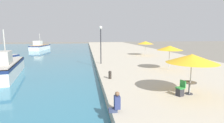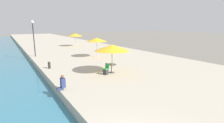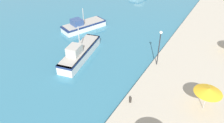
% 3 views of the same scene
% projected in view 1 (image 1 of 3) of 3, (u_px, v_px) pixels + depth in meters
% --- Properties ---
extents(quay_promenade, '(16.00, 90.00, 0.60)m').
position_uv_depth(quay_promenade, '(128.00, 52.00, 38.31)').
color(quay_promenade, '#BCB29E').
rests_on(quay_promenade, ground_plane).
extents(fishing_boat_near, '(3.76, 9.13, 4.59)m').
position_uv_depth(fishing_boat_near, '(6.00, 67.00, 17.23)').
color(fishing_boat_near, silver).
rests_on(fishing_boat_near, water_basin).
extents(fishing_boat_far, '(3.69, 8.87, 4.38)m').
position_uv_depth(fishing_boat_far, '(40.00, 47.00, 47.17)').
color(fishing_boat_far, white).
rests_on(fishing_boat_far, water_basin).
extents(cafe_umbrella_pink, '(2.93, 2.93, 2.43)m').
position_uv_depth(cafe_umbrella_pink, '(192.00, 59.00, 10.08)').
color(cafe_umbrella_pink, '#B7B7B7').
rests_on(cafe_umbrella_pink, quay_promenade).
extents(cafe_umbrella_white, '(2.55, 2.55, 2.44)m').
position_uv_depth(cafe_umbrella_white, '(170.00, 48.00, 17.45)').
color(cafe_umbrella_white, '#B7B7B7').
rests_on(cafe_umbrella_white, quay_promenade).
extents(cafe_umbrella_striped, '(2.80, 2.80, 2.42)m').
position_uv_depth(cafe_umbrella_striped, '(145.00, 43.00, 29.81)').
color(cafe_umbrella_striped, '#B7B7B7').
rests_on(cafe_umbrella_striped, quay_promenade).
extents(cafe_table, '(0.80, 0.80, 0.74)m').
position_uv_depth(cafe_table, '(189.00, 85.00, 10.43)').
color(cafe_table, '#333338').
rests_on(cafe_table, quay_promenade).
extents(cafe_chair_left, '(0.53, 0.51, 0.91)m').
position_uv_depth(cafe_chair_left, '(180.00, 90.00, 10.15)').
color(cafe_chair_left, '#2D2D33').
rests_on(cafe_chair_left, quay_promenade).
extents(person_at_quay, '(0.53, 0.36, 0.97)m').
position_uv_depth(person_at_quay, '(116.00, 103.00, 8.03)').
color(person_at_quay, '#333D5B').
rests_on(person_at_quay, quay_promenade).
extents(mooring_bollard, '(0.26, 0.26, 0.65)m').
position_uv_depth(mooring_bollard, '(110.00, 74.00, 14.10)').
color(mooring_bollard, '#2D2823').
rests_on(mooring_bollard, quay_promenade).
extents(lamppost, '(0.36, 0.36, 4.56)m').
position_uv_depth(lamppost, '(101.00, 38.00, 21.13)').
color(lamppost, '#232328').
rests_on(lamppost, quay_promenade).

